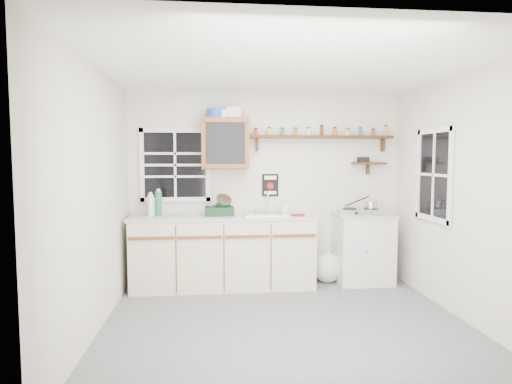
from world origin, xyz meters
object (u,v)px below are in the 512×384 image
Objects in this scene: spice_shelf at (322,136)px; hotplate at (360,211)px; upper_cabinet at (225,144)px; right_cabinet at (363,248)px; main_cabinet at (223,251)px; dish_rack at (221,208)px.

spice_shelf reaches higher than hotplate.
hotplate is at bearing -4.53° from upper_cabinet.
hotplate reaches higher than right_cabinet.
main_cabinet is 1.37m from upper_cabinet.
main_cabinet is at bearing -103.68° from upper_cabinet.
right_cabinet is at bearing -3.76° from upper_cabinet.
upper_cabinet reaches higher than spice_shelf.
main_cabinet is at bearing -7.00° from dish_rack.
hotplate is (1.81, 0.00, -0.06)m from dish_rack.
spice_shelf is at bearing 161.81° from hotplate.
dish_rack is at bearing -174.24° from hotplate.
upper_cabinet is at bearing 63.41° from dish_rack.
dish_rack is (-1.87, -0.02, 0.55)m from right_cabinet.
upper_cabinet reaches higher than right_cabinet.
right_cabinet is 2.51× the size of dish_rack.
upper_cabinet is 1.28m from spice_shelf.
hotplate is (1.75, -0.14, -0.88)m from upper_cabinet.
main_cabinet is 1.85m from hotplate.
upper_cabinet is (-1.80, 0.12, 1.37)m from right_cabinet.
main_cabinet is at bearing -174.11° from hotplate.
spice_shelf is 1.11m from hotplate.
hotplate is (-0.05, -0.02, 0.49)m from right_cabinet.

